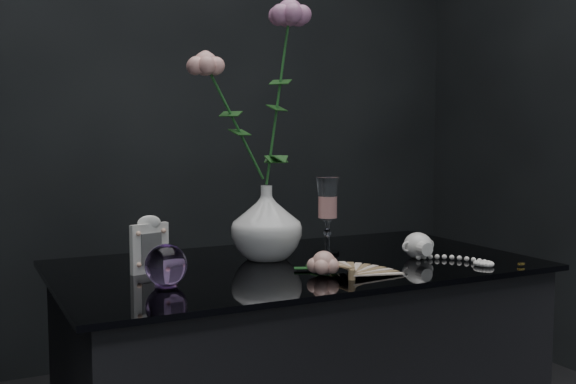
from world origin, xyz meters
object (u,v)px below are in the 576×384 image
wine_glass (328,216)px  loose_rose (324,263)px  picture_frame (149,244)px  pearl_jar (418,244)px  paperweight (166,265)px  vase (267,223)px

wine_glass → loose_rose: 0.25m
picture_frame → pearl_jar: size_ratio=0.54×
paperweight → pearl_jar: 0.60m
vase → picture_frame: vase is taller
loose_rose → pearl_jar: 0.30m
picture_frame → loose_rose: size_ratio=0.82×
paperweight → loose_rose: bearing=-8.8°
vase → loose_rose: (0.03, -0.21, -0.06)m
loose_rose → vase: bearing=87.0°
wine_glass → picture_frame: 0.44m
pearl_jar → wine_glass: bearing=141.4°
vase → paperweight: (-0.28, -0.16, -0.04)m
wine_glass → loose_rose: bearing=-121.7°
picture_frame → loose_rose: bearing=-47.2°
vase → wine_glass: wine_glass is taller
picture_frame → vase: bearing=-11.2°
vase → loose_rose: size_ratio=1.15×
vase → loose_rose: vase is taller
picture_frame → pearl_jar: (0.60, -0.12, -0.03)m
pearl_jar → loose_rose: bearing=-164.5°
wine_glass → pearl_jar: (0.16, -0.14, -0.06)m
loose_rose → pearl_jar: size_ratio=0.66×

